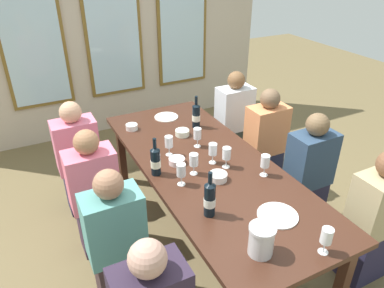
{
  "coord_description": "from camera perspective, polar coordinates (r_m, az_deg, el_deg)",
  "views": [
    {
      "loc": [
        -1.23,
        -2.14,
        2.31
      ],
      "look_at": [
        0.0,
        0.27,
        0.79
      ],
      "focal_mm": 34.07,
      "sensor_mm": 36.0,
      "label": 1
    }
  ],
  "objects": [
    {
      "name": "seated_person_5",
      "position": [
        3.0,
        26.48,
        -10.82
      ],
      "size": [
        0.38,
        0.24,
        1.11
      ],
      "color": "#24213C",
      "rests_on": "ground"
    },
    {
      "name": "seated_person_2",
      "position": [
        2.58,
        -11.74,
        -15.05
      ],
      "size": [
        0.38,
        0.24,
        1.11
      ],
      "color": "#3A282B",
      "rests_on": "ground"
    },
    {
      "name": "wine_glass_3",
      "position": [
        2.88,
        3.31,
        -0.92
      ],
      "size": [
        0.07,
        0.07,
        0.17
      ],
      "color": "white",
      "rests_on": "dining_table"
    },
    {
      "name": "seated_person_6",
      "position": [
        3.04,
        -14.97,
        -7.81
      ],
      "size": [
        0.38,
        0.24,
        1.11
      ],
      "color": "#392638",
      "rests_on": "ground"
    },
    {
      "name": "metal_pitcher",
      "position": [
        2.15,
        10.8,
        -14.54
      ],
      "size": [
        0.16,
        0.16,
        0.19
      ],
      "color": "silver",
      "rests_on": "dining_table"
    },
    {
      "name": "wine_bottle_0",
      "position": [
        2.75,
        -5.72,
        -2.65
      ],
      "size": [
        0.08,
        0.08,
        0.31
      ],
      "color": "black",
      "rests_on": "dining_table"
    },
    {
      "name": "wine_glass_2",
      "position": [
        2.74,
        0.28,
        -2.63
      ],
      "size": [
        0.07,
        0.07,
        0.17
      ],
      "color": "white",
      "rests_on": "dining_table"
    },
    {
      "name": "wine_bottle_2",
      "position": [
        3.45,
        0.65,
        4.48
      ],
      "size": [
        0.08,
        0.08,
        0.31
      ],
      "color": "black",
      "rests_on": "dining_table"
    },
    {
      "name": "tasting_bowl_3",
      "position": [
        2.73,
        4.11,
        -5.12
      ],
      "size": [
        0.14,
        0.14,
        0.05
      ],
      "primitive_type": "cylinder",
      "color": "white",
      "rests_on": "dining_table"
    },
    {
      "name": "back_wall_with_windows",
      "position": [
        4.85,
        -12.51,
        18.43
      ],
      "size": [
        4.18,
        0.1,
        2.9
      ],
      "color": "#C1B19B",
      "rests_on": "ground"
    },
    {
      "name": "tasting_bowl_2",
      "position": [
        3.34,
        -1.53,
        1.79
      ],
      "size": [
        0.13,
        0.13,
        0.05
      ],
      "primitive_type": "cylinder",
      "color": "white",
      "rests_on": "dining_table"
    },
    {
      "name": "wine_glass_4",
      "position": [
        2.84,
        5.43,
        -1.61
      ],
      "size": [
        0.07,
        0.07,
        0.17
      ],
      "color": "white",
      "rests_on": "dining_table"
    },
    {
      "name": "wine_bottle_1",
      "position": [
        2.35,
        2.78,
        -8.56
      ],
      "size": [
        0.08,
        0.08,
        0.33
      ],
      "color": "black",
      "rests_on": "dining_table"
    },
    {
      "name": "seated_person_3",
      "position": [
        3.33,
        17.72,
        -4.67
      ],
      "size": [
        0.38,
        0.24,
        1.11
      ],
      "color": "#232138",
      "rests_on": "ground"
    },
    {
      "name": "tasting_bowl_1",
      "position": [
        2.92,
        -2.39,
        -2.66
      ],
      "size": [
        0.13,
        0.13,
        0.05
      ],
      "primitive_type": "cylinder",
      "color": "white",
      "rests_on": "dining_table"
    },
    {
      "name": "dining_table",
      "position": [
        2.96,
        2.38,
        -4.25
      ],
      "size": [
        0.98,
        2.45,
        0.74
      ],
      "color": "#402318",
      "rests_on": "ground"
    },
    {
      "name": "seated_person_0",
      "position": [
        3.53,
        -17.27,
        -2.48
      ],
      "size": [
        0.38,
        0.24,
        1.11
      ],
      "color": "#302944",
      "rests_on": "ground"
    },
    {
      "name": "wine_glass_0",
      "position": [
        2.78,
        11.37,
        -2.8
      ],
      "size": [
        0.07,
        0.07,
        0.17
      ],
      "color": "white",
      "rests_on": "dining_table"
    },
    {
      "name": "white_plate_1",
      "position": [
        3.7,
        -4.05,
        4.24
      ],
      "size": [
        0.24,
        0.24,
        0.01
      ],
      "primitive_type": "cylinder",
      "color": "white",
      "rests_on": "dining_table"
    },
    {
      "name": "ground_plane",
      "position": [
        3.38,
        2.15,
        -13.82
      ],
      "size": [
        12.0,
        12.0,
        0.0
      ],
      "primitive_type": "plane",
      "color": "brown"
    },
    {
      "name": "white_plate_0",
      "position": [
        2.47,
        13.26,
        -10.82
      ],
      "size": [
        0.27,
        0.27,
        0.01
      ],
      "primitive_type": "cylinder",
      "color": "white",
      "rests_on": "dining_table"
    },
    {
      "name": "wine_glass_6",
      "position": [
        2.62,
        -1.71,
        -4.17
      ],
      "size": [
        0.07,
        0.07,
        0.17
      ],
      "color": "white",
      "rests_on": "dining_table"
    },
    {
      "name": "wine_glass_7",
      "position": [
        2.99,
        -3.65,
        0.29
      ],
      "size": [
        0.07,
        0.07,
        0.17
      ],
      "color": "white",
      "rests_on": "dining_table"
    },
    {
      "name": "tasting_bowl_0",
      "position": [
        3.49,
        -9.41,
        2.65
      ],
      "size": [
        0.11,
        0.11,
        0.05
      ],
      "primitive_type": "cylinder",
      "color": "white",
      "rests_on": "dining_table"
    },
    {
      "name": "wine_glass_1",
      "position": [
        3.11,
        0.86,
        1.57
      ],
      "size": [
        0.07,
        0.07,
        0.17
      ],
      "color": "white",
      "rests_on": "dining_table"
    },
    {
      "name": "seated_person_7",
      "position": [
        3.71,
        11.36,
        -0.05
      ],
      "size": [
        0.38,
        0.24,
        1.11
      ],
      "color": "#22253C",
      "rests_on": "ground"
    },
    {
      "name": "wine_glass_5",
      "position": [
        2.23,
        20.32,
        -13.49
      ],
      "size": [
        0.07,
        0.07,
        0.17
      ],
      "color": "white",
      "rests_on": "dining_table"
    },
    {
      "name": "seated_person_1",
      "position": [
        4.12,
        6.55,
        3.46
      ],
      "size": [
        0.38,
        0.24,
        1.11
      ],
      "color": "#2C3630",
      "rests_on": "ground"
    }
  ]
}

